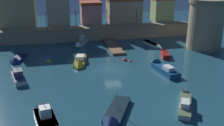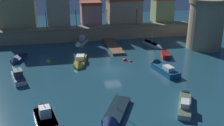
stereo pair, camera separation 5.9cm
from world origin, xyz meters
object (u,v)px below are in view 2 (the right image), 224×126
at_px(mooring_buoy_1, 125,60).
at_px(mooring_buoy_2, 49,62).
at_px(quay_lamp_2, 107,15).
at_px(moored_boat_9, 18,75).
at_px(quay_lamp_0, 46,17).
at_px(moored_boat_10, 44,114).
at_px(moored_boat_6, 154,45).
at_px(moored_boat_8, 165,54).
at_px(moored_boat_3, 114,117).
at_px(quay_lamp_1, 76,15).
at_px(mooring_buoy_0, 131,62).
at_px(quay_lamp_3, 137,13).
at_px(moored_boat_7, 17,60).
at_px(moored_boat_1, 185,101).
at_px(moored_boat_4, 81,42).
at_px(moored_boat_0, 162,68).
at_px(fortress_tower, 206,24).
at_px(moored_boat_5, 80,62).

bearing_deg(mooring_buoy_1, mooring_buoy_2, 171.51).
bearing_deg(quay_lamp_2, moored_boat_9, -130.66).
height_order(quay_lamp_0, moored_boat_10, quay_lamp_0).
xyz_separation_m(moored_boat_6, moored_boat_8, (-0.08, -5.90, 0.09)).
xyz_separation_m(moored_boat_3, moored_boat_6, (13.33, 24.25, 0.06)).
bearing_deg(moored_boat_8, moored_boat_3, 159.11).
height_order(quay_lamp_1, moored_boat_10, quay_lamp_1).
xyz_separation_m(moored_boat_8, mooring_buoy_0, (-6.80, -1.74, -0.41)).
relative_size(quay_lamp_3, moored_boat_9, 0.66).
distance_m(moored_boat_6, moored_boat_7, 25.70).
xyz_separation_m(quay_lamp_3, moored_boat_1, (-3.34, -30.86, -4.90)).
height_order(quay_lamp_2, moored_boat_9, quay_lamp_2).
distance_m(mooring_buoy_0, mooring_buoy_1, 1.13).
relative_size(moored_boat_3, mooring_buoy_0, 14.66).
height_order(quay_lamp_2, moored_boat_7, quay_lamp_2).
distance_m(quay_lamp_1, quay_lamp_2, 6.59).
height_order(quay_lamp_3, moored_boat_6, quay_lamp_3).
bearing_deg(moored_boat_1, moored_boat_4, 46.79).
bearing_deg(mooring_buoy_1, moored_boat_8, 6.99).
distance_m(quay_lamp_1, moored_boat_3, 32.69).
relative_size(moored_boat_7, moored_boat_9, 0.87).
xyz_separation_m(quay_lamp_0, mooring_buoy_1, (12.92, -14.86, -5.11)).
distance_m(moored_boat_0, moored_boat_1, 10.59).
bearing_deg(mooring_buoy_2, moored_boat_10, -90.49).
bearing_deg(moored_boat_9, moored_boat_8, -92.46).
height_order(quay_lamp_2, mooring_buoy_2, quay_lamp_2).
bearing_deg(moored_boat_7, moored_boat_6, 112.47).
bearing_deg(moored_boat_9, moored_boat_7, -6.97).
xyz_separation_m(mooring_buoy_0, mooring_buoy_2, (-13.41, 2.69, 0.00)).
bearing_deg(moored_boat_4, fortress_tower, 97.67).
distance_m(moored_boat_7, moored_boat_8, 25.50).
distance_m(moored_boat_6, moored_boat_10, 30.45).
bearing_deg(moored_boat_10, fortress_tower, -68.02).
bearing_deg(quay_lamp_3, moored_boat_1, -96.17).
xyz_separation_m(moored_boat_4, moored_boat_9, (-10.44, -15.30, 0.00)).
xyz_separation_m(quay_lamp_0, moored_boat_5, (5.32, -14.92, -4.79)).
distance_m(moored_boat_0, moored_boat_7, 23.87).
height_order(fortress_tower, quay_lamp_1, fortress_tower).
xyz_separation_m(moored_boat_7, mooring_buoy_0, (18.59, -4.13, -0.26)).
bearing_deg(quay_lamp_2, moored_boat_7, -146.74).
bearing_deg(moored_boat_4, moored_boat_3, 25.53).
relative_size(moored_boat_3, moored_boat_9, 1.23).
bearing_deg(quay_lamp_3, moored_boat_6, -80.98).
relative_size(moored_boat_3, moored_boat_5, 0.97).
height_order(moored_boat_7, mooring_buoy_0, moored_boat_7).
bearing_deg(mooring_buoy_2, quay_lamp_2, 46.31).
xyz_separation_m(mooring_buoy_0, mooring_buoy_1, (-0.79, 0.81, 0.00)).
bearing_deg(mooring_buoy_2, moored_boat_7, 164.42).
distance_m(fortress_tower, mooring_buoy_0, 17.40).
distance_m(quay_lamp_2, moored_boat_4, 8.56).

